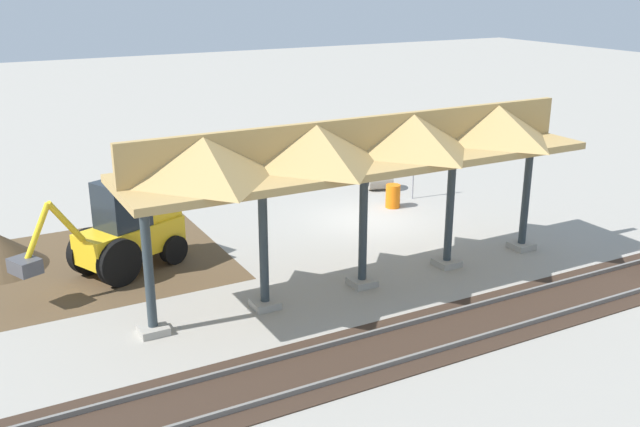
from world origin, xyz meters
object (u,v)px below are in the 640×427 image
Objects in this scene: concrete_pipe at (379,179)px; traffic_barrel at (393,196)px; backhoe at (125,231)px; stop_sign at (414,155)px.

concrete_pipe reaches higher than traffic_barrel.
backhoe reaches higher than concrete_pipe.
concrete_pipe is (-11.38, -3.66, -0.80)m from backhoe.
stop_sign reaches higher than concrete_pipe.
backhoe is (11.85, 1.95, -0.54)m from stop_sign.
backhoe reaches higher than traffic_barrel.
backhoe is at bearing 17.84° from concrete_pipe.
stop_sign is at bearing -156.62° from traffic_barrel.
concrete_pipe is at bearing -162.16° from backhoe.
backhoe is 4.26× the size of concrete_pipe.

